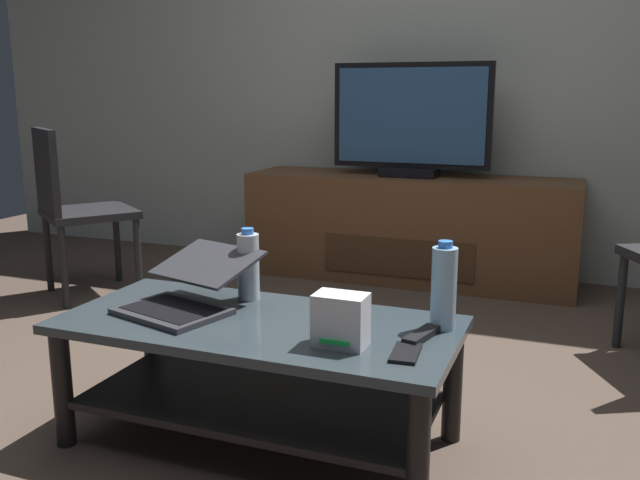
{
  "coord_description": "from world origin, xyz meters",
  "views": [
    {
      "loc": [
        0.88,
        -1.95,
        1.07
      ],
      "look_at": [
        -0.01,
        0.32,
        0.55
      ],
      "focal_mm": 38.39,
      "sensor_mm": 36.0,
      "label": 1
    }
  ],
  "objects_px": {
    "media_cabinet": "(409,228)",
    "water_bottle_near": "(444,287)",
    "coffee_table": "(258,359)",
    "water_bottle_far": "(248,266)",
    "cell_phone": "(406,353)",
    "tv_remote": "(422,335)",
    "television": "(411,122)",
    "router_box": "(341,320)",
    "laptop": "(187,291)",
    "side_chair": "(73,203)"
  },
  "relations": [
    {
      "from": "cell_phone",
      "to": "tv_remote",
      "type": "relative_size",
      "value": 0.88
    },
    {
      "from": "water_bottle_near",
      "to": "router_box",
      "type": "bearing_deg",
      "value": -133.95
    },
    {
      "from": "coffee_table",
      "to": "water_bottle_near",
      "type": "bearing_deg",
      "value": 13.99
    },
    {
      "from": "side_chair",
      "to": "laptop",
      "type": "relative_size",
      "value": 1.93
    },
    {
      "from": "coffee_table",
      "to": "television",
      "type": "bearing_deg",
      "value": 91.27
    },
    {
      "from": "laptop",
      "to": "router_box",
      "type": "relative_size",
      "value": 3.21
    },
    {
      "from": "router_box",
      "to": "tv_remote",
      "type": "xyz_separation_m",
      "value": [
        0.19,
        0.13,
        -0.06
      ]
    },
    {
      "from": "water_bottle_far",
      "to": "laptop",
      "type": "bearing_deg",
      "value": -127.01
    },
    {
      "from": "media_cabinet",
      "to": "cell_phone",
      "type": "relative_size",
      "value": 13.5
    },
    {
      "from": "side_chair",
      "to": "router_box",
      "type": "distance_m",
      "value": 2.25
    },
    {
      "from": "tv_remote",
      "to": "laptop",
      "type": "bearing_deg",
      "value": -165.63
    },
    {
      "from": "coffee_table",
      "to": "laptop",
      "type": "bearing_deg",
      "value": 175.97
    },
    {
      "from": "side_chair",
      "to": "tv_remote",
      "type": "xyz_separation_m",
      "value": [
        2.11,
        -1.04,
        -0.1
      ]
    },
    {
      "from": "coffee_table",
      "to": "cell_phone",
      "type": "bearing_deg",
      "value": -12.54
    },
    {
      "from": "coffee_table",
      "to": "media_cabinet",
      "type": "xyz_separation_m",
      "value": [
        -0.05,
        2.07,
        0.03
      ]
    },
    {
      "from": "media_cabinet",
      "to": "laptop",
      "type": "distance_m",
      "value": 2.07
    },
    {
      "from": "laptop",
      "to": "tv_remote",
      "type": "bearing_deg",
      "value": 0.73
    },
    {
      "from": "television",
      "to": "media_cabinet",
      "type": "bearing_deg",
      "value": 90.0
    },
    {
      "from": "media_cabinet",
      "to": "cell_phone",
      "type": "bearing_deg",
      "value": -76.27
    },
    {
      "from": "television",
      "to": "water_bottle_far",
      "type": "distance_m",
      "value": 1.9
    },
    {
      "from": "tv_remote",
      "to": "router_box",
      "type": "bearing_deg",
      "value": -131.72
    },
    {
      "from": "media_cabinet",
      "to": "laptop",
      "type": "xyz_separation_m",
      "value": [
        -0.21,
        -2.05,
        0.16
      ]
    },
    {
      "from": "coffee_table",
      "to": "water_bottle_near",
      "type": "relative_size",
      "value": 4.61
    },
    {
      "from": "router_box",
      "to": "water_bottle_near",
      "type": "relative_size",
      "value": 0.56
    },
    {
      "from": "television",
      "to": "tv_remote",
      "type": "height_order",
      "value": "television"
    },
    {
      "from": "television",
      "to": "water_bottle_near",
      "type": "distance_m",
      "value": 2.04
    },
    {
      "from": "water_bottle_far",
      "to": "cell_phone",
      "type": "height_order",
      "value": "water_bottle_far"
    },
    {
      "from": "coffee_table",
      "to": "television",
      "type": "relative_size",
      "value": 1.34
    },
    {
      "from": "water_bottle_far",
      "to": "coffee_table",
      "type": "bearing_deg",
      "value": -56.42
    },
    {
      "from": "router_box",
      "to": "cell_phone",
      "type": "distance_m",
      "value": 0.19
    },
    {
      "from": "tv_remote",
      "to": "coffee_table",
      "type": "bearing_deg",
      "value": -163.16
    },
    {
      "from": "media_cabinet",
      "to": "tv_remote",
      "type": "xyz_separation_m",
      "value": [
        0.54,
        -2.04,
        0.11
      ]
    },
    {
      "from": "coffee_table",
      "to": "water_bottle_far",
      "type": "xyz_separation_m",
      "value": [
        -0.13,
        0.19,
        0.24
      ]
    },
    {
      "from": "television",
      "to": "side_chair",
      "type": "bearing_deg",
      "value": -147.99
    },
    {
      "from": "media_cabinet",
      "to": "side_chair",
      "type": "relative_size",
      "value": 2.1
    },
    {
      "from": "laptop",
      "to": "cell_phone",
      "type": "height_order",
      "value": "laptop"
    },
    {
      "from": "coffee_table",
      "to": "media_cabinet",
      "type": "height_order",
      "value": "media_cabinet"
    },
    {
      "from": "water_bottle_near",
      "to": "cell_phone",
      "type": "height_order",
      "value": "water_bottle_near"
    },
    {
      "from": "media_cabinet",
      "to": "coffee_table",
      "type": "bearing_deg",
      "value": -88.74
    },
    {
      "from": "water_bottle_far",
      "to": "tv_remote",
      "type": "height_order",
      "value": "water_bottle_far"
    },
    {
      "from": "television",
      "to": "laptop",
      "type": "distance_m",
      "value": 2.09
    },
    {
      "from": "laptop",
      "to": "cell_phone",
      "type": "xyz_separation_m",
      "value": [
        0.75,
        -0.13,
        -0.05
      ]
    },
    {
      "from": "router_box",
      "to": "water_bottle_near",
      "type": "bearing_deg",
      "value": 46.05
    },
    {
      "from": "media_cabinet",
      "to": "water_bottle_near",
      "type": "height_order",
      "value": "water_bottle_near"
    },
    {
      "from": "laptop",
      "to": "router_box",
      "type": "height_order",
      "value": "laptop"
    },
    {
      "from": "water_bottle_far",
      "to": "television",
      "type": "bearing_deg",
      "value": 87.47
    },
    {
      "from": "router_box",
      "to": "laptop",
      "type": "bearing_deg",
      "value": 167.54
    },
    {
      "from": "coffee_table",
      "to": "cell_phone",
      "type": "relative_size",
      "value": 8.63
    },
    {
      "from": "laptop",
      "to": "tv_remote",
      "type": "relative_size",
      "value": 2.92
    },
    {
      "from": "television",
      "to": "water_bottle_far",
      "type": "relative_size",
      "value": 3.75
    }
  ]
}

